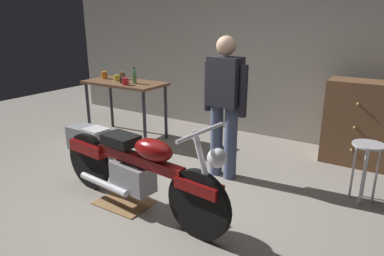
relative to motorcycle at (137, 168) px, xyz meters
The scene contains 15 objects.
ground_plane 0.50m from the motorcycle, 48.32° to the left, with size 12.00×12.00×0.00m, color gray.
back_wall 3.16m from the motorcycle, 87.26° to the left, with size 8.00×0.12×3.10m, color gray.
workbench 2.36m from the motorcycle, 134.99° to the left, with size 1.30×0.64×0.90m.
motorcycle is the anchor object (origin of this frame).
person_standing 1.31m from the motorcycle, 73.50° to the left, with size 0.57×0.25×1.67m.
shop_stool 2.33m from the motorcycle, 36.67° to the left, with size 0.32×0.32×0.64m.
wooden_dresser 2.95m from the motorcycle, 56.53° to the left, with size 0.80×0.47×1.10m.
drip_tray 0.49m from the motorcycle, behind, with size 0.56×0.40×0.01m, color olive.
storage_bin 2.04m from the motorcycle, 153.38° to the left, with size 0.44×0.32×0.34m, color gray.
mug_orange_travel 2.78m from the motorcycle, 141.50° to the left, with size 0.13×0.09×0.11m.
mug_yellow_tall 2.48m from the motorcycle, 137.70° to the left, with size 0.12×0.08×0.10m.
mug_black_matte 2.26m from the motorcycle, 135.85° to the left, with size 0.11×0.08×0.09m.
mug_red_diner 2.11m from the motorcycle, 135.09° to the left, with size 0.12×0.08×0.11m.
mug_brown_stoneware 2.66m from the motorcycle, 135.60° to the left, with size 0.12×0.08×0.11m.
bottle 2.23m from the motorcycle, 131.20° to the left, with size 0.06×0.06×0.24m.
Camera 1 is at (1.99, -2.53, 1.86)m, focal length 32.79 mm.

